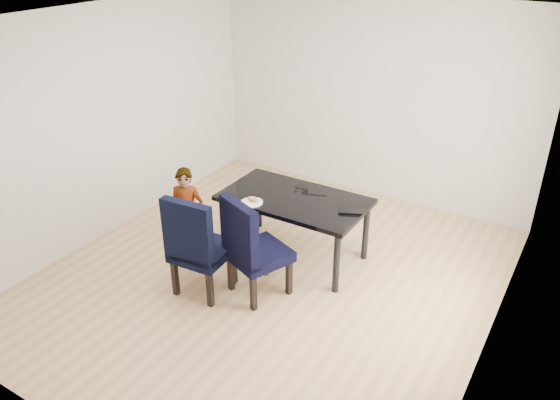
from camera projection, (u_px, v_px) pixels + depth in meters
The scene contains 14 objects.
floor at pixel (270, 277), 5.96m from camera, with size 4.50×5.00×0.01m, color tan.
ceiling at pixel (268, 19), 4.73m from camera, with size 4.50×5.00×0.01m, color white.
wall_back at pixel (371, 99), 7.25m from camera, with size 4.50×0.01×2.70m, color silver.
wall_front at pixel (56, 295), 3.44m from camera, with size 4.50×0.01×2.70m, color silver.
wall_left at pixel (107, 123), 6.40m from camera, with size 0.01×5.00×2.70m, color silver.
wall_right at pixel (510, 221), 4.29m from camera, with size 0.01×5.00×2.70m, color silver.
dining_table at pixel (294, 227), 6.17m from camera, with size 1.60×0.90×0.75m, color black.
chair_left at pixel (203, 243), 5.52m from camera, with size 0.54×0.56×1.12m, color black.
chair_right at pixel (259, 246), 5.47m from camera, with size 0.53×0.55×1.10m, color black.
child at pixel (187, 215), 6.06m from camera, with size 0.40×0.26×1.10m, color #FF4E15.
plate at pixel (252, 202), 5.88m from camera, with size 0.24×0.24×0.01m, color white.
sandwich at pixel (253, 199), 5.87m from camera, with size 0.14×0.07×0.06m, color #C36E45.
laptop at pixel (353, 210), 5.72m from camera, with size 0.30×0.19×0.02m, color black.
cable_tangle at pixel (300, 192), 6.11m from camera, with size 0.14×0.14×0.01m, color black.
Camera 1 is at (2.67, -4.15, 3.45)m, focal length 35.00 mm.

